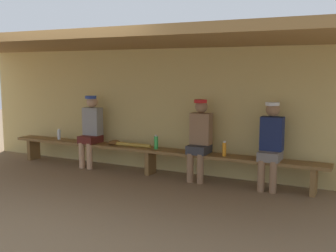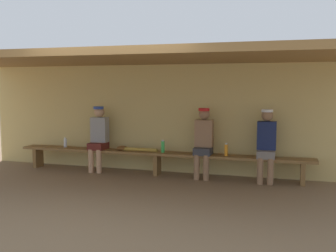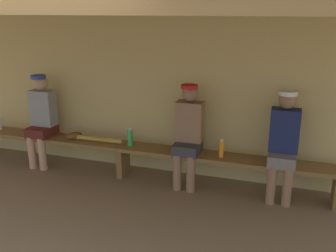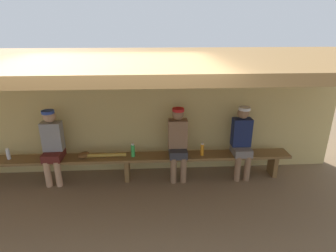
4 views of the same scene
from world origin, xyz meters
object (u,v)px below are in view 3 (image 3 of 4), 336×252
Objects in this scene: player_near_post at (42,116)px; baseball_glove_dark_brown at (74,136)px; player_rightmost at (284,141)px; water_bottle_blue at (221,149)px; water_bottle_green at (130,137)px; baseball_bat at (97,139)px; bench at (123,149)px; player_middle at (188,131)px.

player_near_post is 5.60× the size of baseball_glove_dark_brown.
player_rightmost reaches higher than water_bottle_blue.
baseball_bat is (-0.51, 0.01, -0.09)m from water_bottle_green.
baseball_glove_dark_brown is (-2.14, 0.04, -0.07)m from water_bottle_blue.
player_rightmost is 2.88m from baseball_glove_dark_brown.
water_bottle_green is 0.32× the size of baseball_bat.
water_bottle_green is at bearing -3.03° from bench.
player_near_post is at bearing 179.59° from water_bottle_green.
baseball_glove_dark_brown is at bearing 179.82° from player_middle.
water_bottle_blue is (-0.73, -0.04, -0.17)m from player_rightmost.
baseball_glove_dark_brown is at bearing 177.84° from baseball_bat.
player_near_post is 1.41m from water_bottle_green.
water_bottle_blue is at bearing -0.81° from player_near_post.
baseball_bat reaches higher than bench.
baseball_bat is at bearing 178.90° from water_bottle_blue.
bench is 24.23× the size of water_bottle_green.
water_bottle_green is 0.51m from baseball_bat.
water_bottle_blue is at bearing -4.86° from player_middle.
player_middle is 1.71m from baseball_glove_dark_brown.
baseball_bat is at bearing -179.85° from player_middle.
player_near_post is 0.93m from baseball_bat.
water_bottle_green reaches higher than water_bottle_blue.
baseball_glove_dark_brown is 0.31× the size of baseball_bat.
water_bottle_blue is at bearing -1.26° from water_bottle_green.
water_bottle_green is (1.40, -0.01, -0.17)m from player_near_post.
water_bottle_blue is 1.25m from water_bottle_green.
player_rightmost reaches higher than baseball_glove_dark_brown.
player_rightmost is 1.99m from water_bottle_green.
player_middle is 5.43× the size of water_bottle_green.
baseball_bat is (0.38, -0.01, -0.01)m from baseball_glove_dark_brown.
player_near_post is 3.38m from player_rightmost.
bench is at bearing 176.97° from water_bottle_green.
player_near_post is 1.76× the size of baseball_bat.
water_bottle_green is 1.03× the size of baseball_glove_dark_brown.
player_middle and player_rightmost have the same top height.
player_middle is at bearing 0.22° from bench.
water_bottle_green is (0.12, -0.01, 0.19)m from bench.
player_rightmost reaches higher than bench.
bench is 1.00m from player_middle.
water_bottle_blue is 2.14m from baseball_glove_dark_brown.
water_bottle_green is (-0.81, -0.01, -0.17)m from player_middle.
player_rightmost is (2.10, 0.00, 0.36)m from bench.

